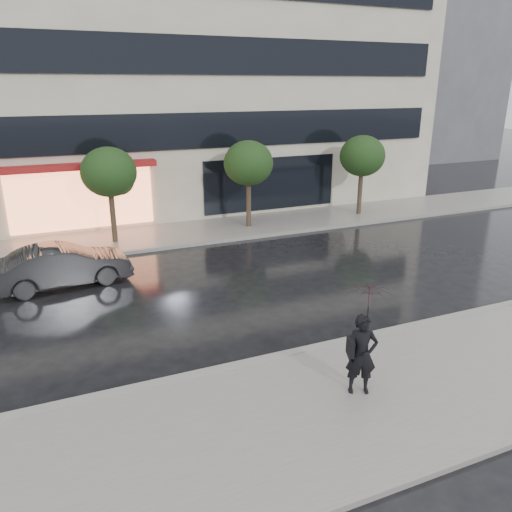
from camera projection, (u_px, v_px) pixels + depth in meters
ground at (288, 336)px, 13.18m from camera, size 120.00×120.00×0.00m
sidewalk_near at (358, 402)px, 10.34m from camera, size 60.00×4.50×0.12m
sidewalk_far at (184, 233)px, 22.07m from camera, size 60.00×3.50×0.12m
curb_near at (306, 351)px, 12.29m from camera, size 60.00×0.25×0.14m
curb_far at (195, 244)px, 20.55m from camera, size 60.00×0.25×0.14m
office_building at (136, 29)px, 25.87m from camera, size 30.00×12.76×18.00m
bg_building_right at (409, 64)px, 44.59m from camera, size 12.00×12.00×16.00m
tree_mid_west at (110, 174)px, 19.85m from camera, size 2.20×2.20×3.99m
tree_mid_east at (249, 165)px, 22.09m from camera, size 2.20×2.20×3.99m
tree_far_east at (363, 157)px, 24.32m from camera, size 2.20×2.20×3.99m
parked_car at (63, 266)px, 16.24m from camera, size 4.36×1.91×1.39m
pedestrian_with_umbrella at (366, 325)px, 10.08m from camera, size 1.21×1.22×2.44m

